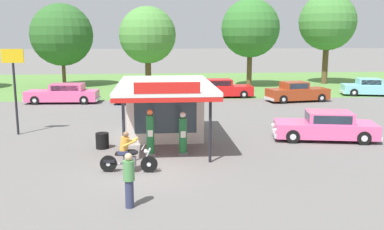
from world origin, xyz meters
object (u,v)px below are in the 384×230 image
(parked_car_back_row_right, at_px, (220,89))
(parked_car_back_row_left, at_px, (63,94))
(bystander_leaning_by_kiosk, at_px, (129,179))
(gas_pump_nearside, at_px, (150,134))
(spare_tire_stack, at_px, (102,141))
(parked_car_back_row_far_left, at_px, (297,92))
(parked_car_back_row_centre_right, at_px, (151,94))
(featured_classic_sedan, at_px, (325,127))
(motorcycle_with_rider, at_px, (127,155))
(parked_car_back_row_centre_left, at_px, (372,88))
(gas_pump_offside, at_px, (183,135))
(roadside_pole_sign, at_px, (14,76))

(parked_car_back_row_right, bearing_deg, parked_car_back_row_left, -170.83)
(parked_car_back_row_right, bearing_deg, bystander_leaning_by_kiosk, -105.23)
(parked_car_back_row_left, bearing_deg, gas_pump_nearside, -65.89)
(spare_tire_stack, bearing_deg, parked_car_back_row_far_left, 44.06)
(parked_car_back_row_centre_right, bearing_deg, featured_classic_sedan, -54.77)
(motorcycle_with_rider, xyz_separation_m, parked_car_back_row_centre_left, (19.66, 19.43, 0.01))
(gas_pump_nearside, relative_size, gas_pump_offside, 1.07)
(parked_car_back_row_centre_right, distance_m, bystander_leaning_by_kiosk, 20.13)
(featured_classic_sedan, distance_m, parked_car_back_row_far_left, 12.62)
(parked_car_back_row_left, relative_size, parked_car_back_row_far_left, 1.10)
(featured_classic_sedan, bearing_deg, parked_car_back_row_centre_left, 55.94)
(motorcycle_with_rider, bearing_deg, parked_car_back_row_right, 71.53)
(roadside_pole_sign, bearing_deg, parked_car_back_row_far_left, 28.34)
(gas_pump_nearside, distance_m, parked_car_back_row_centre_right, 14.42)
(parked_car_back_row_centre_left, height_order, parked_car_back_row_right, parked_car_back_row_right)
(parked_car_back_row_far_left, height_order, bystander_leaning_by_kiosk, bystander_leaning_by_kiosk)
(motorcycle_with_rider, relative_size, parked_car_back_row_right, 0.41)
(parked_car_back_row_centre_left, height_order, bystander_leaning_by_kiosk, bystander_leaning_by_kiosk)
(gas_pump_offside, height_order, roadside_pole_sign, roadside_pole_sign)
(parked_car_back_row_centre_left, bearing_deg, parked_car_back_row_centre_right, -171.77)
(parked_car_back_row_right, bearing_deg, gas_pump_nearside, -108.22)
(roadside_pole_sign, xyz_separation_m, spare_tire_stack, (4.74, -3.22, -2.69))
(spare_tire_stack, bearing_deg, motorcycle_with_rider, -69.05)
(gas_pump_offside, xyz_separation_m, bystander_leaning_by_kiosk, (-1.98, -5.70, 0.04))
(parked_car_back_row_far_left, xyz_separation_m, bystander_leaning_by_kiosk, (-11.87, -20.10, 0.19))
(featured_classic_sedan, xyz_separation_m, parked_car_back_row_far_left, (2.67, 12.33, 0.05))
(gas_pump_nearside, xyz_separation_m, featured_classic_sedan, (8.62, 2.06, -0.27))
(parked_car_back_row_centre_right, bearing_deg, bystander_leaning_by_kiosk, -91.34)
(featured_classic_sedan, bearing_deg, parked_car_back_row_right, 101.03)
(parked_car_back_row_left, xyz_separation_m, parked_car_back_row_centre_left, (25.63, 1.95, -0.03))
(parked_car_back_row_far_left, bearing_deg, gas_pump_nearside, -128.11)
(bystander_leaning_by_kiosk, bearing_deg, roadside_pole_sign, 121.92)
(gas_pump_nearside, xyz_separation_m, parked_car_back_row_centre_left, (18.82, 17.15, -0.26))
(parked_car_back_row_right, xyz_separation_m, roadside_pole_sign, (-12.63, -12.67, 2.35))
(parked_car_back_row_centre_right, xyz_separation_m, roadside_pole_sign, (-6.86, -9.87, 2.37))
(featured_classic_sedan, height_order, parked_car_back_row_left, parked_car_back_row_left)
(gas_pump_nearside, xyz_separation_m, parked_car_back_row_left, (-6.80, 15.21, -0.23))
(parked_car_back_row_right, bearing_deg, parked_car_back_row_centre_left, -0.28)
(parked_car_back_row_right, distance_m, roadside_pole_sign, 18.04)
(parked_car_back_row_centre_right, relative_size, parked_car_back_row_centre_left, 1.03)
(parked_car_back_row_left, height_order, parked_car_back_row_centre_left, parked_car_back_row_left)
(gas_pump_offside, bearing_deg, roadside_pole_sign, 151.47)
(parked_car_back_row_centre_right, distance_m, spare_tire_stack, 13.27)
(parked_car_back_row_far_left, xyz_separation_m, spare_tire_stack, (-13.51, -13.07, -0.34))
(featured_classic_sedan, xyz_separation_m, parked_car_back_row_centre_right, (-8.73, 12.36, 0.02))
(parked_car_back_row_left, xyz_separation_m, parked_car_back_row_centre_right, (6.70, -0.79, -0.01))
(bystander_leaning_by_kiosk, height_order, roadside_pole_sign, roadside_pole_sign)
(parked_car_back_row_left, bearing_deg, motorcycle_with_rider, -71.16)
(spare_tire_stack, bearing_deg, parked_car_back_row_left, 108.29)
(spare_tire_stack, bearing_deg, featured_classic_sedan, 3.90)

